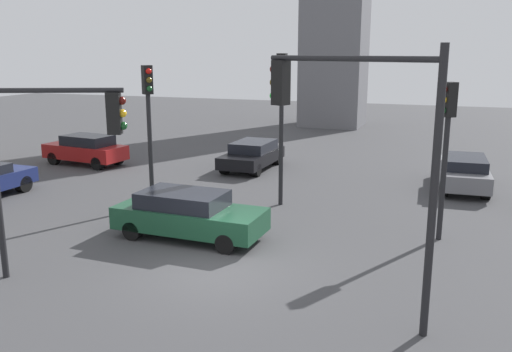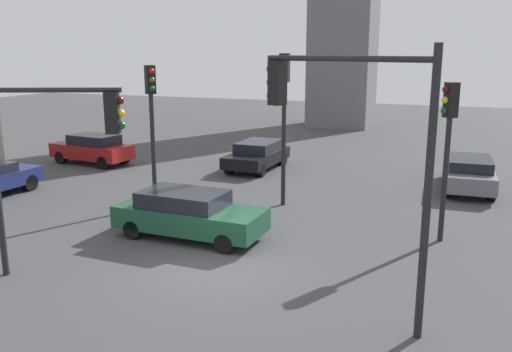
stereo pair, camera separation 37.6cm
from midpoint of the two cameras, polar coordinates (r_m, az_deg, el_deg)
ground_plane at (r=14.47m, az=-4.00°, el=-9.77°), size 96.74×96.74×0.00m
traffic_light_0 at (r=16.70m, az=20.16°, el=4.38°), size 0.48×0.45×4.73m
traffic_light_1 at (r=19.56m, az=3.52°, el=7.80°), size 0.33×0.47×5.52m
traffic_light_2 at (r=19.72m, az=-10.39°, el=6.90°), size 0.48×0.46×5.12m
traffic_light_3 at (r=13.99m, az=-19.80°, el=3.77°), size 3.09×1.42×5.06m
traffic_light_4 at (r=11.37m, az=10.73°, el=5.19°), size 3.85×1.67×5.74m
car_1 at (r=28.59m, az=-16.48°, el=2.79°), size 4.40×2.19×1.51m
car_3 at (r=24.00m, az=21.92°, el=0.36°), size 2.05×4.73×1.38m
car_4 at (r=26.30m, az=0.55°, el=2.28°), size 2.03×4.35×1.33m
car_5 at (r=16.67m, az=-6.47°, el=-3.95°), size 4.62×1.97×1.45m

